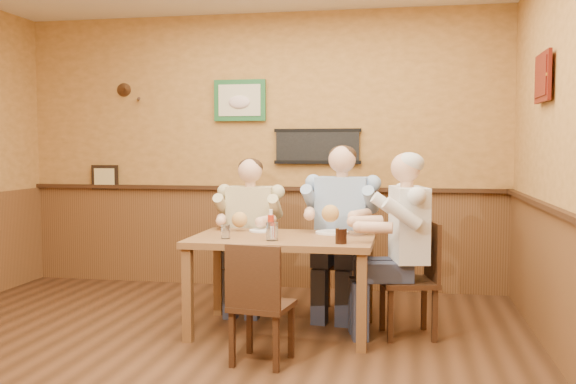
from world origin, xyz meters
name	(u,v)px	position (x,y,z in m)	size (l,w,h in m)	color
room	(200,110)	(0.13, 0.17, 1.69)	(5.02, 5.03, 2.81)	#341E0F
dining_table	(283,248)	(0.55, 0.90, 0.66)	(1.40, 0.90, 0.75)	brown
chair_back_left	(251,262)	(0.13, 1.57, 0.42)	(0.39, 0.39, 0.84)	#3B2212
chair_back_right	(342,261)	(0.95, 1.55, 0.46)	(0.42, 0.42, 0.91)	#3B2212
chair_right_end	(408,279)	(1.51, 0.96, 0.44)	(0.41, 0.41, 0.88)	#3B2212
chair_near_side	(262,302)	(0.55, 0.17, 0.41)	(0.38, 0.38, 0.82)	#3B2212
diner_tan_shirt	(251,241)	(0.13, 1.57, 0.60)	(0.56, 0.56, 1.21)	beige
diner_blue_polo	(342,238)	(0.95, 1.55, 0.65)	(0.60, 0.60, 1.31)	#85A2C8
diner_white_elder	(408,254)	(1.51, 0.96, 0.63)	(0.58, 0.58, 1.26)	silver
water_glass_left	(225,232)	(0.15, 0.71, 0.80)	(0.07, 0.07, 0.11)	silver
water_glass_mid	(272,231)	(0.51, 0.68, 0.82)	(0.09, 0.09, 0.13)	silver
cola_tumbler	(341,236)	(1.03, 0.62, 0.80)	(0.08, 0.08, 0.11)	black
hot_sauce_bottle	(271,225)	(0.47, 0.84, 0.85)	(0.05, 0.05, 0.19)	#B02A12
salt_shaker	(272,232)	(0.48, 0.83, 0.80)	(0.04, 0.04, 0.09)	white
pepper_shaker	(271,230)	(0.46, 0.93, 0.79)	(0.03, 0.03, 0.09)	black
plate_far_left	(263,231)	(0.33, 1.16, 0.76)	(0.22, 0.22, 0.01)	silver
plate_far_right	(332,232)	(0.91, 1.15, 0.76)	(0.27, 0.27, 0.02)	white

